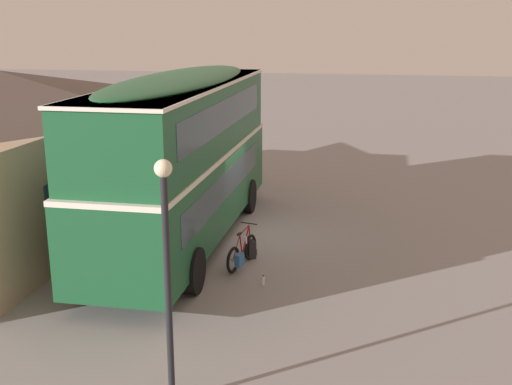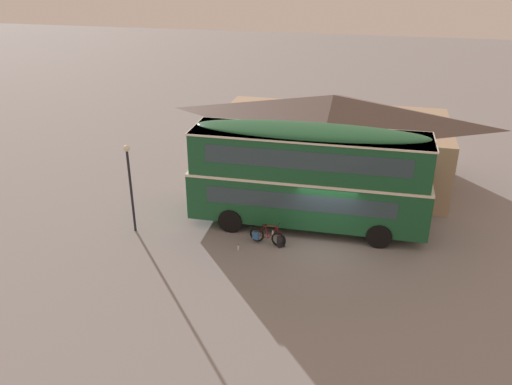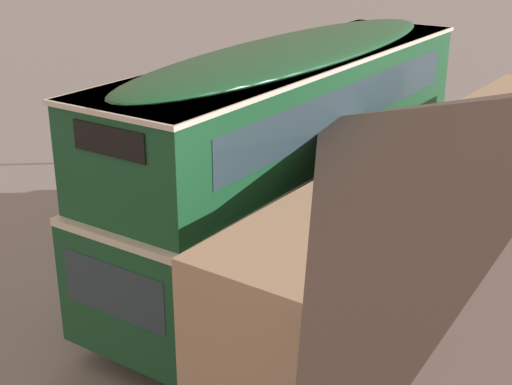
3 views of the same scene
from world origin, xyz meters
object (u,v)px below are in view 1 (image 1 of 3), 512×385
double_decker_bus (184,152)px  water_bottle_clear_plastic (263,280)px  touring_bicycle (242,253)px  backpack_on_ground (251,248)px  street_lamp (167,256)px

double_decker_bus → water_bottle_clear_plastic: 4.48m
touring_bicycle → water_bottle_clear_plastic: bearing=-144.6°
touring_bicycle → backpack_on_ground: touring_bicycle is taller
touring_bicycle → water_bottle_clear_plastic: touring_bicycle is taller
touring_bicycle → backpack_on_ground: size_ratio=3.22×
double_decker_bus → street_lamp: bearing=-164.8°
double_decker_bus → backpack_on_ground: (-0.82, -2.04, -2.38)m
double_decker_bus → touring_bicycle: (-1.49, -1.94, -2.27)m
double_decker_bus → touring_bicycle: size_ratio=6.28×
water_bottle_clear_plastic → street_lamp: (-4.99, 0.64, 2.47)m
double_decker_bus → street_lamp: double_decker_bus is taller
backpack_on_ground → water_bottle_clear_plastic: (-1.73, -0.65, -0.15)m
backpack_on_ground → street_lamp: (-6.71, -0.01, 2.32)m
double_decker_bus → street_lamp: 7.81m
double_decker_bus → street_lamp: (-7.53, -2.05, -0.06)m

